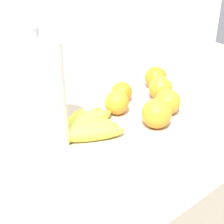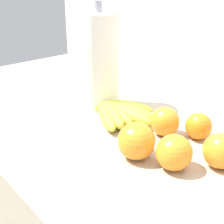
% 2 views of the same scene
% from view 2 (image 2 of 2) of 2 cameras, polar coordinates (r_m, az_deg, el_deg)
% --- Properties ---
extents(banana_bunch, '(0.21, 0.19, 0.04)m').
position_cam_2_polar(banana_bunch, '(0.92, 0.82, 0.04)').
color(banana_bunch, gold).
rests_on(banana_bunch, counter).
extents(orange_far_right, '(0.07, 0.07, 0.07)m').
position_cam_2_polar(orange_far_right, '(0.74, 17.53, -6.33)').
color(orange_far_right, orange).
rests_on(orange_far_right, counter).
extents(orange_front, '(0.08, 0.08, 0.08)m').
position_cam_2_polar(orange_front, '(0.74, 4.11, -4.87)').
color(orange_front, orange).
rests_on(orange_front, counter).
extents(orange_back_left, '(0.06, 0.06, 0.06)m').
position_cam_2_polar(orange_back_left, '(0.84, 14.28, -2.30)').
color(orange_back_left, orange).
rests_on(orange_back_left, counter).
extents(orange_right, '(0.07, 0.07, 0.07)m').
position_cam_2_polar(orange_right, '(0.84, 8.76, -1.54)').
color(orange_right, orange).
rests_on(orange_right, counter).
extents(orange_back_right, '(0.08, 0.08, 0.08)m').
position_cam_2_polar(orange_back_right, '(0.71, 10.35, -6.68)').
color(orange_back_right, orange).
rests_on(orange_back_right, counter).
extents(paper_towel_roll, '(0.11, 0.11, 0.30)m').
position_cam_2_polar(paper_towel_roll, '(0.96, -2.14, 8.44)').
color(paper_towel_roll, white).
rests_on(paper_towel_roll, counter).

